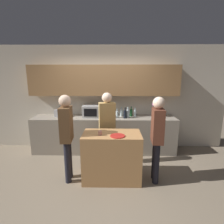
{
  "coord_description": "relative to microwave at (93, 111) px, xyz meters",
  "views": [
    {
      "loc": [
        0.27,
        -2.9,
        1.99
      ],
      "look_at": [
        0.22,
        0.39,
        1.26
      ],
      "focal_mm": 28.0,
      "sensor_mm": 36.0,
      "label": 1
    }
  ],
  "objects": [
    {
      "name": "ground_plane",
      "position": [
        0.27,
        -1.43,
        -1.06
      ],
      "size": [
        14.0,
        14.0,
        0.0
      ],
      "primitive_type": "plane",
      "color": "#7F705B"
    },
    {
      "name": "back_wall",
      "position": [
        0.27,
        0.24,
        0.48
      ],
      "size": [
        6.4,
        0.4,
        2.7
      ],
      "color": "beige",
      "rests_on": "ground_plane"
    },
    {
      "name": "back_counter",
      "position": [
        0.27,
        -0.04,
        -0.61
      ],
      "size": [
        3.6,
        0.62,
        0.91
      ],
      "color": "gray",
      "rests_on": "ground_plane"
    },
    {
      "name": "kitchen_island",
      "position": [
        0.49,
        -1.28,
        -0.61
      ],
      "size": [
        1.07,
        0.6,
        0.91
      ],
      "color": "#B27F4C",
      "rests_on": "ground_plane"
    },
    {
      "name": "microwave",
      "position": [
        0.0,
        0.0,
        0.0
      ],
      "size": [
        0.52,
        0.39,
        0.3
      ],
      "color": "#B7BABC",
      "rests_on": "back_counter"
    },
    {
      "name": "toaster",
      "position": [
        -0.85,
        0.0,
        -0.06
      ],
      "size": [
        0.26,
        0.16,
        0.18
      ],
      "color": "silver",
      "rests_on": "back_counter"
    },
    {
      "name": "potted_plant",
      "position": [
        1.55,
        0.0,
        0.05
      ],
      "size": [
        0.14,
        0.14,
        0.4
      ],
      "color": "#333D4C",
      "rests_on": "back_counter"
    },
    {
      "name": "bottle_0",
      "position": [
        0.61,
        -0.08,
        -0.07
      ],
      "size": [
        0.07,
        0.07,
        0.22
      ],
      "color": "silver",
      "rests_on": "back_counter"
    },
    {
      "name": "bottle_1",
      "position": [
        0.71,
        0.07,
        -0.06
      ],
      "size": [
        0.07,
        0.07,
        0.24
      ],
      "color": "silver",
      "rests_on": "back_counter"
    },
    {
      "name": "bottle_2",
      "position": [
        0.8,
        -0.13,
        -0.05
      ],
      "size": [
        0.08,
        0.08,
        0.27
      ],
      "color": "black",
      "rests_on": "back_counter"
    },
    {
      "name": "bottle_3",
      "position": [
        0.87,
        -0.07,
        -0.05
      ],
      "size": [
        0.08,
        0.08,
        0.27
      ],
      "color": "silver",
      "rests_on": "back_counter"
    },
    {
      "name": "bottle_4",
      "position": [
        0.97,
        0.07,
        -0.05
      ],
      "size": [
        0.07,
        0.07,
        0.26
      ],
      "color": "#194723",
      "rests_on": "back_counter"
    },
    {
      "name": "bottle_5",
      "position": [
        1.06,
        -0.02,
        -0.06
      ],
      "size": [
        0.06,
        0.06,
        0.24
      ],
      "color": "silver",
      "rests_on": "back_counter"
    },
    {
      "name": "plate_on_island",
      "position": [
        0.6,
        -1.43,
        -0.14
      ],
      "size": [
        0.26,
        0.26,
        0.01
      ],
      "color": "red",
      "rests_on": "kitchen_island"
    },
    {
      "name": "cup_0",
      "position": [
        0.28,
        -1.36,
        -0.11
      ],
      "size": [
        0.07,
        0.07,
        0.08
      ],
      "color": "tan",
      "rests_on": "kitchen_island"
    },
    {
      "name": "person_left",
      "position": [
        -0.32,
        -1.34,
        -0.09
      ],
      "size": [
        0.21,
        0.35,
        1.63
      ],
      "rotation": [
        0.0,
        0.0,
        -1.5
      ],
      "color": "black",
      "rests_on": "ground_plane"
    },
    {
      "name": "person_center",
      "position": [
        1.31,
        -1.34,
        -0.11
      ],
      "size": [
        0.21,
        0.35,
        1.6
      ],
      "rotation": [
        0.0,
        0.0,
        1.5
      ],
      "color": "black",
      "rests_on": "ground_plane"
    },
    {
      "name": "person_right",
      "position": [
        0.38,
        -0.73,
        -0.11
      ],
      "size": [
        0.37,
        0.25,
        1.61
      ],
      "rotation": [
        0.0,
        0.0,
        -2.95
      ],
      "color": "black",
      "rests_on": "ground_plane"
    }
  ]
}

